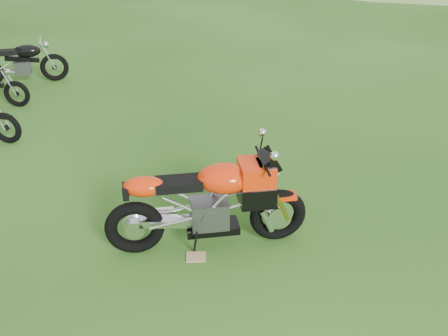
{
  "coord_description": "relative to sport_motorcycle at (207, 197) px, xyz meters",
  "views": [
    {
      "loc": [
        -0.6,
        -4.52,
        3.65
      ],
      "look_at": [
        -0.39,
        0.4,
        0.93
      ],
      "focal_mm": 40.0,
      "sensor_mm": 36.0,
      "label": 1
    }
  ],
  "objects": [
    {
      "name": "ground",
      "position": [
        0.59,
        -0.23,
        -0.67
      ],
      "size": [
        120.0,
        120.0,
        0.0
      ],
      "primitive_type": "plane",
      "color": "#1D4A0F",
      "rests_on": "ground"
    },
    {
      "name": "sport_motorcycle",
      "position": [
        0.0,
        0.0,
        0.0
      ],
      "size": [
        2.27,
        0.8,
        1.33
      ],
      "primitive_type": null,
      "rotation": [
        0.0,
        0.0,
        0.11
      ],
      "color": "red",
      "rests_on": "ground"
    },
    {
      "name": "plywood_board",
      "position": [
        -0.14,
        -0.24,
        -0.66
      ],
      "size": [
        0.23,
        0.18,
        0.02
      ],
      "primitive_type": "cube",
      "rotation": [
        0.0,
        0.0,
        -0.01
      ],
      "color": "tan",
      "rests_on": "ground"
    },
    {
      "name": "vintage_moto_d",
      "position": [
        -3.94,
        5.89,
        -0.17
      ],
      "size": [
        1.93,
        0.88,
        0.99
      ],
      "primitive_type": null,
      "rotation": [
        0.0,
        0.0,
        0.24
      ],
      "color": "black",
      "rests_on": "ground"
    }
  ]
}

